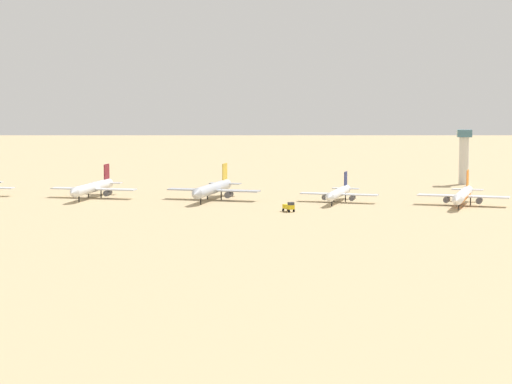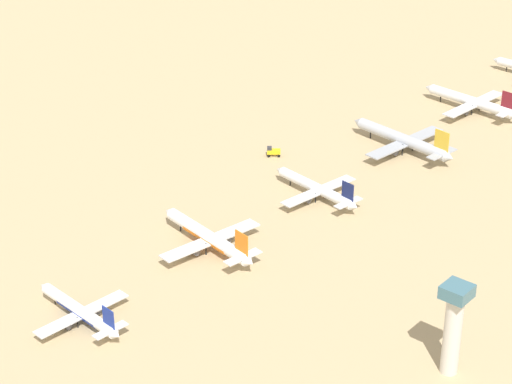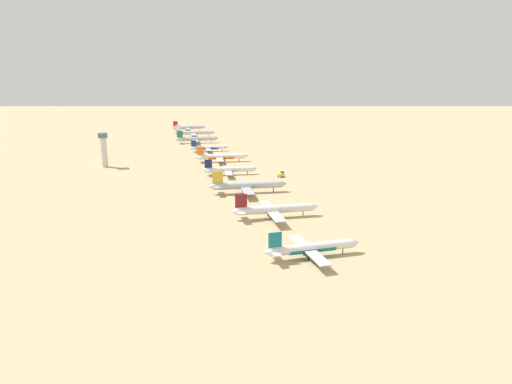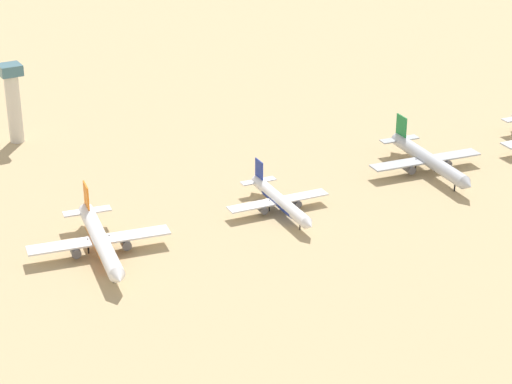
{
  "view_description": "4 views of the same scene",
  "coord_description": "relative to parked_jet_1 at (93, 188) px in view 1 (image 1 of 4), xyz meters",
  "views": [
    {
      "loc": [
        433.69,
        -28.17,
        50.28
      ],
      "look_at": [
        -3.71,
        -85.79,
        3.98
      ],
      "focal_mm": 73.28,
      "sensor_mm": 36.0,
      "label": 1
    },
    {
      "loc": [
        -190.32,
        204.19,
        164.49
      ],
      "look_at": [
        11.05,
        -34.91,
        3.79
      ],
      "focal_mm": 69.71,
      "sensor_mm": 36.0,
      "label": 2
    },
    {
      "loc": [
        -82.78,
        -378.17,
        74.68
      ],
      "look_at": [
        -3.23,
        -116.46,
        3.36
      ],
      "focal_mm": 32.84,
      "sensor_mm": 36.0,
      "label": 3
    },
    {
      "loc": [
        215.66,
        -75.87,
        117.37
      ],
      "look_at": [
        -6.61,
        51.8,
        3.74
      ],
      "focal_mm": 67.68,
      "sensor_mm": 36.0,
      "label": 4
    }
  ],
  "objects": [
    {
      "name": "parked_jet_3",
      "position": [
        2.14,
        107.36,
        -0.62
      ],
      "size": [
        41.01,
        33.5,
        11.85
      ],
      "color": "silver",
      "rests_on": "ground"
    },
    {
      "name": "parked_jet_2",
      "position": [
        0.58,
        53.24,
        0.27
      ],
      "size": [
        50.22,
        40.98,
        14.49
      ],
      "color": "#B2B7C1",
      "rests_on": "ground"
    },
    {
      "name": "parked_jet_1",
      "position": [
        0.0,
        0.0,
        0.0
      ],
      "size": [
        47.47,
        38.64,
        13.68
      ],
      "color": "silver",
      "rests_on": "ground"
    },
    {
      "name": "control_tower",
      "position": [
        -85.28,
        164.74,
        10.64
      ],
      "size": [
        7.2,
        7.2,
        27.14
      ],
      "color": "beige",
      "rests_on": "ground"
    },
    {
      "name": "parked_jet_4",
      "position": [
        7.63,
        158.5,
        -0.16
      ],
      "size": [
        46.2,
        37.8,
        13.37
      ],
      "color": "white",
      "rests_on": "ground"
    },
    {
      "name": "service_truck",
      "position": [
        36.66,
        89.75,
        -2.53
      ],
      "size": [
        5.57,
        5.29,
        3.9
      ],
      "color": "yellow",
      "rests_on": "ground"
    },
    {
      "name": "ground_plane",
      "position": [
        6.17,
        158.06,
        -4.61
      ],
      "size": [
        2576.03,
        2576.03,
        0.0
      ],
      "primitive_type": "plane",
      "color": "tan"
    }
  ]
}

